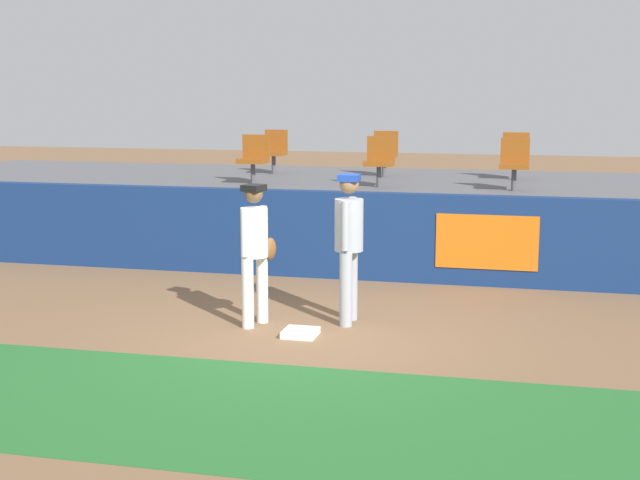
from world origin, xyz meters
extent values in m
plane|color=brown|center=(0.00, 0.00, 0.00)|extent=(60.00, 60.00, 0.00)
cube|color=#26662B|center=(0.00, -2.54, 0.00)|extent=(18.00, 2.80, 0.01)
cube|color=white|center=(-0.01, 0.00, 0.04)|extent=(0.40, 0.40, 0.08)
cylinder|color=white|center=(-0.65, 0.51, 0.43)|extent=(0.15, 0.15, 0.87)
cylinder|color=white|center=(-0.74, 0.21, 0.43)|extent=(0.15, 0.15, 0.87)
cylinder|color=white|center=(-0.69, 0.36, 1.17)|extent=(0.42, 0.42, 0.61)
sphere|color=brown|center=(-0.69, 0.36, 1.65)|extent=(0.23, 0.23, 0.23)
cube|color=black|center=(-0.69, 0.36, 1.73)|extent=(0.30, 0.30, 0.08)
cylinder|color=white|center=(-0.63, 0.56, 1.19)|extent=(0.09, 0.09, 0.57)
cylinder|color=white|center=(-0.75, 0.17, 1.19)|extent=(0.09, 0.09, 0.57)
ellipsoid|color=brown|center=(-0.54, 0.53, 0.95)|extent=(0.17, 0.23, 0.28)
cylinder|color=#9EA3AD|center=(0.42, 0.91, 0.46)|extent=(0.16, 0.16, 0.92)
cylinder|color=#9EA3AD|center=(0.42, 0.57, 0.46)|extent=(0.16, 0.16, 0.92)
cylinder|color=#9EA3AD|center=(0.42, 0.74, 1.25)|extent=(0.36, 0.36, 0.65)
sphere|color=#8C6647|center=(0.42, 0.74, 1.76)|extent=(0.24, 0.24, 0.24)
cube|color=#193899|center=(0.42, 0.74, 1.84)|extent=(0.26, 0.26, 0.08)
cylinder|color=#9EA3AD|center=(0.42, 0.96, 1.27)|extent=(0.09, 0.09, 0.61)
cylinder|color=#9EA3AD|center=(0.42, 0.52, 1.27)|extent=(0.09, 0.09, 0.61)
cube|color=navy|center=(0.00, 3.35, 0.68)|extent=(18.00, 0.24, 1.35)
cube|color=orange|center=(1.99, 3.22, 0.68)|extent=(1.50, 0.02, 0.81)
cube|color=#59595E|center=(0.00, 5.92, 0.64)|extent=(18.00, 4.80, 1.28)
cylinder|color=#4C4C51|center=(0.11, 4.72, 1.48)|extent=(0.08, 0.08, 0.40)
cube|color=#8C4714|center=(0.11, 4.72, 1.68)|extent=(0.47, 0.44, 0.08)
cube|color=#8C4714|center=(0.11, 4.91, 1.92)|extent=(0.47, 0.06, 0.40)
cylinder|color=#4C4C51|center=(-2.09, 4.72, 1.48)|extent=(0.08, 0.08, 0.40)
cube|color=#8C4714|center=(-2.09, 4.72, 1.68)|extent=(0.48, 0.44, 0.08)
cube|color=#8C4714|center=(-2.09, 4.91, 1.92)|extent=(0.48, 0.06, 0.40)
cylinder|color=#4C4C51|center=(2.28, 6.52, 1.48)|extent=(0.08, 0.08, 0.40)
cube|color=#8C4714|center=(2.28, 6.52, 1.68)|extent=(0.48, 0.44, 0.08)
cube|color=#8C4714|center=(2.28, 6.71, 1.92)|extent=(0.48, 0.06, 0.40)
cylinder|color=#4C4C51|center=(2.31, 4.72, 1.48)|extent=(0.08, 0.08, 0.40)
cube|color=#8C4714|center=(2.31, 4.72, 1.68)|extent=(0.46, 0.44, 0.08)
cube|color=#8C4714|center=(2.31, 4.91, 1.92)|extent=(0.46, 0.06, 0.40)
cylinder|color=#4C4C51|center=(-2.25, 6.52, 1.48)|extent=(0.08, 0.08, 0.40)
cube|color=#8C4714|center=(-2.25, 6.52, 1.68)|extent=(0.44, 0.44, 0.08)
cube|color=#8C4714|center=(-2.25, 6.71, 1.92)|extent=(0.44, 0.06, 0.40)
cylinder|color=#4C4C51|center=(-0.11, 6.52, 1.48)|extent=(0.08, 0.08, 0.40)
cube|color=#8C4714|center=(-0.11, 6.52, 1.68)|extent=(0.46, 0.44, 0.08)
cube|color=#8C4714|center=(-0.11, 6.71, 1.92)|extent=(0.46, 0.06, 0.40)
camera|label=1|loc=(2.64, -10.06, 2.95)|focal=50.49mm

